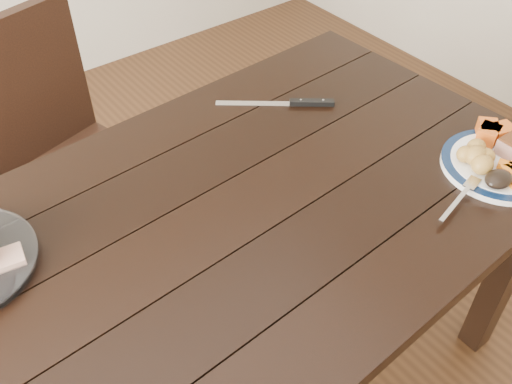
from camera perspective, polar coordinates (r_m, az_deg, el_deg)
dining_table at (r=1.29m, az=-3.37°, el=-5.64°), size 1.64×0.98×0.75m
chair_far at (r=1.86m, az=-18.99°, el=3.97°), size 0.52×0.52×0.93m
dinner_plate at (r=1.46m, az=23.04°, el=2.44°), size 0.26×0.26×0.02m
plate_rim at (r=1.45m, az=23.13°, el=2.69°), size 0.26×0.26×0.02m
roasted_potatoes at (r=1.41m, az=21.26°, el=3.36°), size 0.09×0.09×0.05m
pumpkin_wedges at (r=1.51m, az=22.56°, el=5.55°), size 0.10×0.09×0.04m
dark_mushroom at (r=1.37m, az=23.10°, el=1.21°), size 0.07×0.05×0.03m
fork at (r=1.33m, az=19.90°, el=-0.36°), size 0.18×0.06×0.00m
cut_slice at (r=1.22m, az=-23.77°, el=-6.22°), size 0.08×0.07×0.02m
carving_knife at (r=1.56m, az=4.14°, el=8.90°), size 0.26×0.22×0.01m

